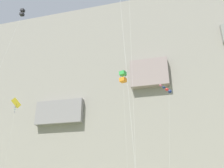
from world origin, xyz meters
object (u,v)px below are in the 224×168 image
(kite_box_low_right, at_px, (123,77))
(kite_box_upper_left, at_px, (22,13))
(kite_windsock_upper_mid, at_px, (167,90))
(kite_diamond_high_center, at_px, (16,104))

(kite_box_low_right, bearing_deg, kite_box_upper_left, -142.18)
(kite_box_upper_left, height_order, kite_box_low_right, kite_box_upper_left)
(kite_windsock_upper_mid, relative_size, kite_diamond_high_center, 1.09)
(kite_diamond_high_center, bearing_deg, kite_box_upper_left, -59.35)
(kite_diamond_high_center, bearing_deg, kite_windsock_upper_mid, 13.01)
(kite_box_upper_left, bearing_deg, kite_box_low_right, 37.82)
(kite_windsock_upper_mid, relative_size, kite_box_low_right, 0.92)
(kite_box_low_right, bearing_deg, kite_diamond_high_center, -176.87)
(kite_diamond_high_center, height_order, kite_box_upper_left, kite_box_upper_left)
(kite_windsock_upper_mid, distance_m, kite_box_upper_left, 30.95)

